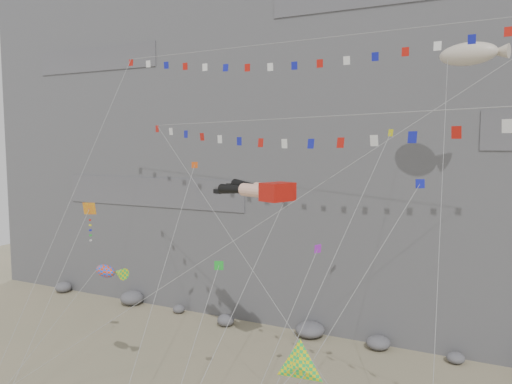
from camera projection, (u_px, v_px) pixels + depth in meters
cliff at (359, 71)px, 55.01m from camera, size 80.00×28.00×50.00m
talus_boulders at (310, 330)px, 44.00m from camera, size 60.00×3.00×1.20m
legs_kite at (258, 190)px, 33.95m from camera, size 6.90×17.83×20.24m
flag_banner_upper at (307, 40)px, 34.11m from camera, size 33.67×14.00×32.41m
flag_banner_lower at (298, 118)px, 28.60m from camera, size 29.46×12.68×21.45m
harlequin_kite at (89, 209)px, 34.65m from camera, size 2.37×7.71×14.26m
fish_windsock at (105, 271)px, 33.46m from camera, size 6.80×6.59×11.35m
delta_kite at (299, 367)px, 23.91m from camera, size 6.05×7.42×10.50m
blimp_windsock at (468, 55)px, 32.41m from camera, size 4.66×15.84×27.02m
small_kite_a at (193, 172)px, 36.38m from camera, size 3.68×14.32×20.86m
small_kite_b at (316, 252)px, 28.69m from camera, size 2.99×8.60×13.74m
small_kite_c at (218, 268)px, 29.30m from camera, size 1.28×9.08×12.95m
small_kite_d at (386, 142)px, 31.25m from camera, size 4.89×15.95×23.82m
small_kite_e at (415, 191)px, 25.12m from camera, size 7.87×8.44×18.40m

